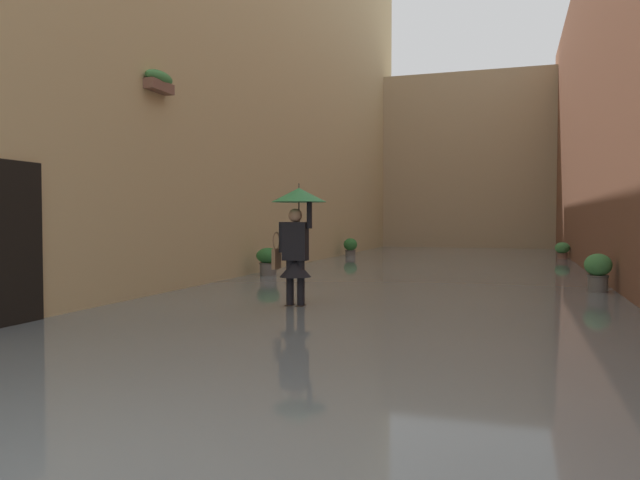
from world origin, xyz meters
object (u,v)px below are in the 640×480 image
person_wading (297,227)px  potted_plant_near_left (562,250)px  potted_plant_mid_right (268,261)px  potted_plant_far_left (598,272)px  potted_plant_near_right (350,247)px

person_wading → potted_plant_near_left: (-4.82, -13.05, -0.94)m
potted_plant_mid_right → potted_plant_near_left: size_ratio=1.14×
potted_plant_near_left → person_wading: bearing=69.7°
potted_plant_mid_right → potted_plant_near_left: bearing=-130.2°
potted_plant_mid_right → potted_plant_far_left: potted_plant_far_left is taller
potted_plant_near_right → person_wading: bearing=101.1°
potted_plant_far_left → potted_plant_near_left: size_ratio=1.22×
person_wading → potted_plant_near_right: 12.61m
potted_plant_mid_right → person_wading: bearing=117.8°
potted_plant_mid_right → potted_plant_near_left: (-7.20, -8.53, -0.06)m
potted_plant_mid_right → potted_plant_far_left: size_ratio=0.94×
person_wading → potted_plant_far_left: bearing=-144.3°
potted_plant_far_left → potted_plant_near_left: bearing=-90.5°
potted_plant_mid_right → potted_plant_near_right: (0.04, -7.82, -0.02)m
potted_plant_near_right → potted_plant_far_left: bearing=128.7°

